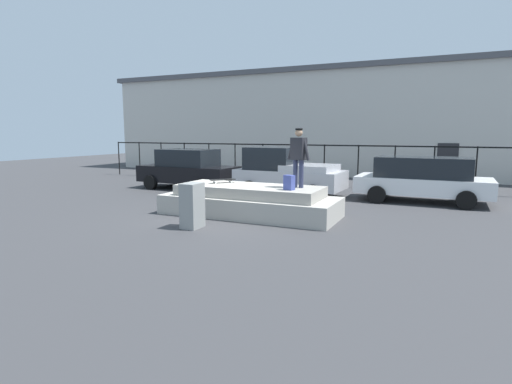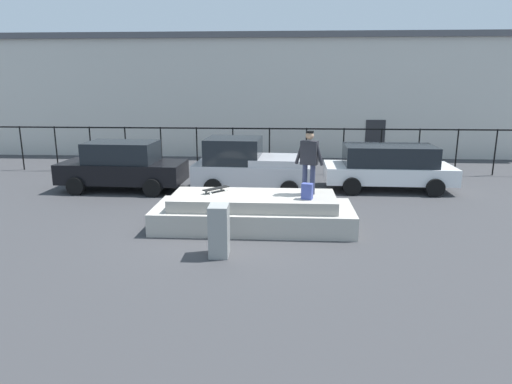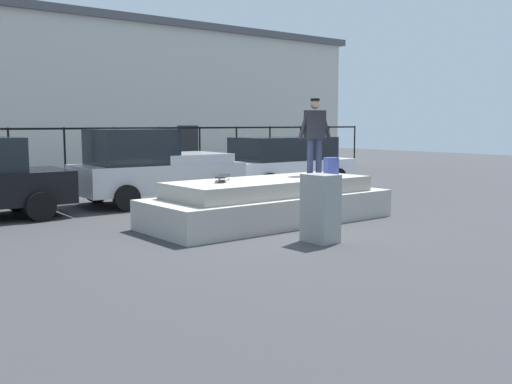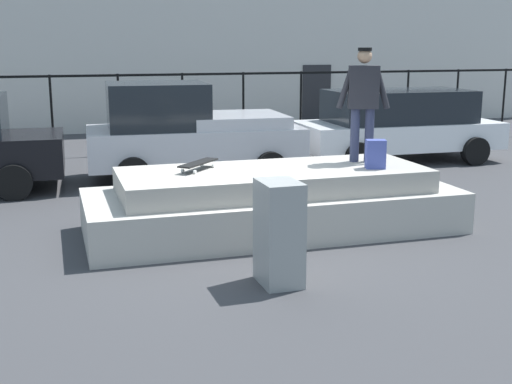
{
  "view_description": "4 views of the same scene",
  "coord_description": "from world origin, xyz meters",
  "px_view_note": "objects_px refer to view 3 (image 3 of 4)",
  "views": [
    {
      "loc": [
        6.0,
        -10.77,
        2.53
      ],
      "look_at": [
        0.21,
        1.66,
        0.52
      ],
      "focal_mm": 28.45,
      "sensor_mm": 36.0,
      "label": 1
    },
    {
      "loc": [
        1.44,
        -11.85,
        3.96
      ],
      "look_at": [
        0.65,
        0.94,
        0.85
      ],
      "focal_mm": 32.26,
      "sensor_mm": 36.0,
      "label": 2
    },
    {
      "loc": [
        -7.38,
        -9.17,
        2.1
      ],
      "look_at": [
        0.73,
        0.91,
        0.59
      ],
      "focal_mm": 41.42,
      "sensor_mm": 36.0,
      "label": 3
    },
    {
      "loc": [
        -2.45,
        -8.84,
        2.73
      ],
      "look_at": [
        0.63,
        1.2,
        0.39
      ],
      "focal_mm": 47.25,
      "sensor_mm": 36.0,
      "label": 4
    }
  ],
  "objects_px": {
    "skateboard": "(223,176)",
    "utility_box": "(320,208)",
    "car_silver_pickup_mid": "(153,167)",
    "car_white_hatchback_far": "(284,161)",
    "skateboarder": "(315,131)",
    "backpack": "(331,167)"
  },
  "relations": [
    {
      "from": "car_silver_pickup_mid",
      "to": "skateboarder",
      "type": "bearing_deg",
      "value": -64.94
    },
    {
      "from": "skateboarder",
      "to": "car_white_hatchback_far",
      "type": "distance_m",
      "value": 5.75
    },
    {
      "from": "skateboarder",
      "to": "car_silver_pickup_mid",
      "type": "distance_m",
      "value": 4.62
    },
    {
      "from": "skateboard",
      "to": "utility_box",
      "type": "distance_m",
      "value": 2.46
    },
    {
      "from": "skateboarder",
      "to": "backpack",
      "type": "xyz_separation_m",
      "value": [
        -0.06,
        -0.59,
        -0.79
      ]
    },
    {
      "from": "car_white_hatchback_far",
      "to": "skateboarder",
      "type": "bearing_deg",
      "value": -124.38
    },
    {
      "from": "skateboarder",
      "to": "utility_box",
      "type": "bearing_deg",
      "value": -132.4
    },
    {
      "from": "skateboard",
      "to": "car_white_hatchback_far",
      "type": "bearing_deg",
      "value": 38.85
    },
    {
      "from": "skateboard",
      "to": "car_white_hatchback_far",
      "type": "relative_size",
      "value": 0.16
    },
    {
      "from": "skateboarder",
      "to": "car_white_hatchback_far",
      "type": "relative_size",
      "value": 0.37
    },
    {
      "from": "skateboard",
      "to": "utility_box",
      "type": "relative_size",
      "value": 0.62
    },
    {
      "from": "car_silver_pickup_mid",
      "to": "skateboard",
      "type": "bearing_deg",
      "value": -99.12
    },
    {
      "from": "backpack",
      "to": "car_white_hatchback_far",
      "type": "bearing_deg",
      "value": 75.2
    },
    {
      "from": "skateboarder",
      "to": "car_white_hatchback_far",
      "type": "height_order",
      "value": "skateboarder"
    },
    {
      "from": "car_white_hatchback_far",
      "to": "utility_box",
      "type": "distance_m",
      "value": 8.83
    },
    {
      "from": "backpack",
      "to": "utility_box",
      "type": "bearing_deg",
      "value": -122.86
    },
    {
      "from": "skateboard",
      "to": "utility_box",
      "type": "height_order",
      "value": "utility_box"
    },
    {
      "from": "car_silver_pickup_mid",
      "to": "car_white_hatchback_far",
      "type": "distance_m",
      "value": 5.14
    },
    {
      "from": "car_silver_pickup_mid",
      "to": "utility_box",
      "type": "height_order",
      "value": "car_silver_pickup_mid"
    },
    {
      "from": "skateboarder",
      "to": "skateboard",
      "type": "height_order",
      "value": "skateboarder"
    },
    {
      "from": "skateboard",
      "to": "backpack",
      "type": "bearing_deg",
      "value": -13.81
    },
    {
      "from": "car_silver_pickup_mid",
      "to": "utility_box",
      "type": "relative_size",
      "value": 3.64
    }
  ]
}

